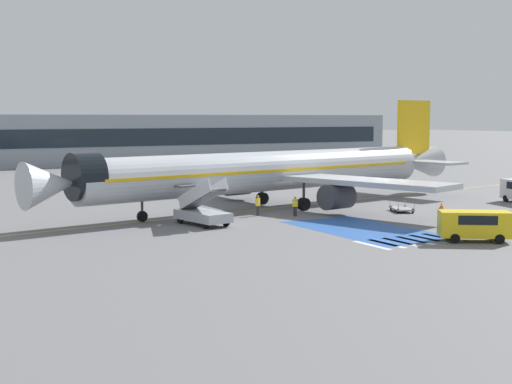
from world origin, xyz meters
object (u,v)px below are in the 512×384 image
Objects in this scene: fuel_tanker at (222,168)px; ground_crew_1 at (258,204)px; terminal_building at (83,140)px; service_van_2 at (475,223)px; airliner at (273,171)px; traffic_cone_0 at (442,206)px; boarding_stairs_forward at (202,212)px; ground_crew_0 at (295,205)px; baggage_cart at (402,209)px.

ground_crew_1 is (-11.27, -28.55, -0.78)m from fuel_tanker.
service_van_2 is at bearing -89.88° from terminal_building.
fuel_tanker reaches higher than service_van_2.
airliner reaches higher than terminal_building.
terminal_building is at bearing 98.00° from traffic_cone_0.
boarding_stairs_forward is 19.75m from service_van_2.
ground_crew_1 reaches higher than ground_crew_0.
traffic_cone_0 is 75.95m from terminal_building.
baggage_cart is (0.74, -32.59, -1.50)m from fuel_tanker.
ground_crew_0 is at bearing -66.88° from ground_crew_1.
terminal_building is (-10.56, 75.10, 4.01)m from traffic_cone_0.
boarding_stairs_forward is 0.55× the size of fuel_tanker.
ground_crew_1 is at bearing 125.51° from airliner.
fuel_tanker is 32.63m from baggage_cart.
terminal_building reaches higher than baggage_cart.
airliner is at bearing 22.05° from boarding_stairs_forward.
service_van_2 reaches higher than traffic_cone_0.
ground_crew_1 is (-12.01, 4.04, 0.71)m from baggage_cart.
airliner is at bearing 160.87° from baggage_cart.
traffic_cone_0 is at bearing -44.08° from ground_crew_1.
airliner is 26.11m from fuel_tanker.
boarding_stairs_forward is 18.27m from baggage_cart.
baggage_cart is at bearing 3.32° from fuel_tanker.
airliner is at bearing 148.96° from traffic_cone_0.
terminal_building is at bearing -10.87° from airliner.
fuel_tanker is at bearing -82.93° from terminal_building.
traffic_cone_0 is (16.56, -4.13, -0.71)m from ground_crew_1.
airliner is at bearing -14.89° from fuel_tanker.
terminal_building is at bearing 71.67° from boarding_stairs_forward.
service_van_2 is 88.72m from terminal_building.
terminal_building is (-5.26, 42.42, 2.51)m from fuel_tanker.
ground_crew_0 is (-9.53, 2.19, 0.69)m from baggage_cart.
fuel_tanker reaches higher than ground_crew_0.
ground_crew_0 reaches higher than baggage_cart.
fuel_tanker is 3.34× the size of baggage_cart.
boarding_stairs_forward reaches higher than fuel_tanker.
boarding_stairs_forward is 3.24× the size of ground_crew_1.
ground_crew_1 is at bearing -175.11° from baggage_cart.
traffic_cone_0 is (4.55, -0.10, 0.00)m from baggage_cart.
airliner reaches higher than boarding_stairs_forward.
ground_crew_0 is (8.64, 0.44, -0.01)m from boarding_stairs_forward.
terminal_building is at bearing -170.91° from fuel_tanker.
airliner is 21.56m from service_van_2.
boarding_stairs_forward is at bearing 170.34° from ground_crew_1.
service_van_2 is 2.91× the size of ground_crew_0.
boarding_stairs_forward is at bearing -27.45° from fuel_tanker.
fuel_tanker reaches higher than ground_crew_1.
service_van_2 reaches higher than ground_crew_1.
boarding_stairs_forward is at bearing -99.43° from terminal_building.
ground_crew_0 is at bearing 170.80° from traffic_cone_0.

